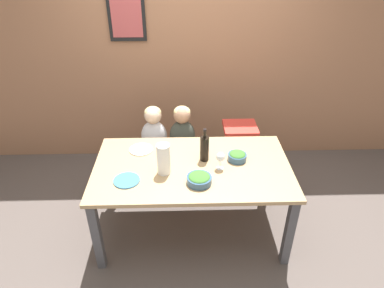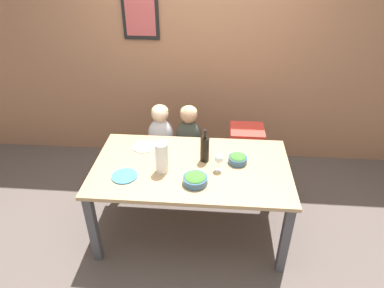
{
  "view_description": "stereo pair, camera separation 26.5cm",
  "coord_description": "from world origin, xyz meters",
  "views": [
    {
      "loc": [
        -0.07,
        -2.43,
        2.5
      ],
      "look_at": [
        0.0,
        0.07,
        0.93
      ],
      "focal_mm": 32.0,
      "sensor_mm": 36.0,
      "label": 1
    },
    {
      "loc": [
        0.2,
        -2.43,
        2.5
      ],
      "look_at": [
        0.0,
        0.07,
        0.93
      ],
      "focal_mm": 32.0,
      "sensor_mm": 36.0,
      "label": 2
    }
  ],
  "objects": [
    {
      "name": "chair_right_highchair",
      "position": [
        0.53,
        0.72,
        0.58
      ],
      "size": [
        0.35,
        0.33,
        0.74
      ],
      "color": "silver",
      "rests_on": "ground_plane"
    },
    {
      "name": "person_child_left",
      "position": [
        -0.39,
        0.72,
        0.73
      ],
      "size": [
        0.27,
        0.19,
        0.51
      ],
      "color": "silver",
      "rests_on": "chair_far_left"
    },
    {
      "name": "wine_glass_near",
      "position": [
        0.24,
        -0.04,
        0.87
      ],
      "size": [
        0.08,
        0.08,
        0.16
      ],
      "color": "white",
      "rests_on": "dining_table"
    },
    {
      "name": "wall_back",
      "position": [
        -0.0,
        1.39,
        1.35
      ],
      "size": [
        10.0,
        0.09,
        2.7
      ],
      "color": "#9E6B4C",
      "rests_on": "ground_plane"
    },
    {
      "name": "chair_far_center",
      "position": [
        -0.09,
        0.72,
        0.39
      ],
      "size": [
        0.41,
        0.38,
        0.46
      ],
      "color": "silver",
      "rests_on": "ground_plane"
    },
    {
      "name": "wine_bottle",
      "position": [
        0.11,
        0.09,
        0.88
      ],
      "size": [
        0.08,
        0.08,
        0.31
      ],
      "color": "black",
      "rests_on": "dining_table"
    },
    {
      "name": "person_child_center",
      "position": [
        -0.09,
        0.72,
        0.73
      ],
      "size": [
        0.27,
        0.19,
        0.51
      ],
      "color": "#3D4238",
      "rests_on": "chair_far_center"
    },
    {
      "name": "salad_bowl_large",
      "position": [
        0.05,
        -0.24,
        0.79
      ],
      "size": [
        0.21,
        0.21,
        0.08
      ],
      "color": "#335675",
      "rests_on": "dining_table"
    },
    {
      "name": "paper_towel_roll",
      "position": [
        -0.24,
        -0.09,
        0.89
      ],
      "size": [
        0.11,
        0.11,
        0.27
      ],
      "color": "white",
      "rests_on": "dining_table"
    },
    {
      "name": "dinner_plate_front_left",
      "position": [
        -0.55,
        -0.2,
        0.76
      ],
      "size": [
        0.22,
        0.22,
        0.01
      ],
      "color": "teal",
      "rests_on": "dining_table"
    },
    {
      "name": "dinner_plate_back_left",
      "position": [
        -0.47,
        0.27,
        0.76
      ],
      "size": [
        0.22,
        0.22,
        0.01
      ],
      "color": "silver",
      "rests_on": "dining_table"
    },
    {
      "name": "salad_bowl_small",
      "position": [
        0.4,
        0.08,
        0.79
      ],
      "size": [
        0.17,
        0.17,
        0.08
      ],
      "color": "#335675",
      "rests_on": "dining_table"
    },
    {
      "name": "dining_table",
      "position": [
        0.0,
        0.0,
        0.66
      ],
      "size": [
        1.72,
        0.97,
        0.75
      ],
      "color": "tan",
      "rests_on": "ground_plane"
    },
    {
      "name": "ground_plane",
      "position": [
        0.0,
        0.0,
        0.0
      ],
      "size": [
        14.0,
        14.0,
        0.0
      ],
      "primitive_type": "plane",
      "color": "#564C47"
    },
    {
      "name": "chair_far_left",
      "position": [
        -0.39,
        0.72,
        0.39
      ],
      "size": [
        0.41,
        0.38,
        0.46
      ],
      "color": "silver",
      "rests_on": "ground_plane"
    }
  ]
}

